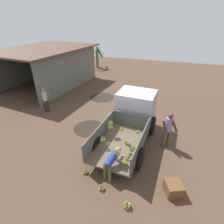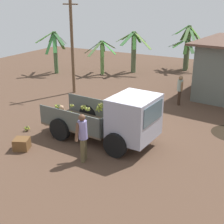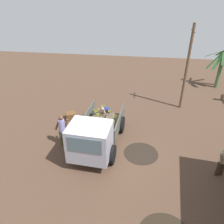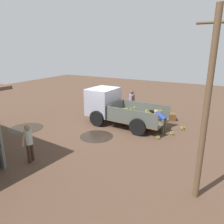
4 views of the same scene
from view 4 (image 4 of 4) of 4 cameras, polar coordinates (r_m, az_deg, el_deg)
name	(u,v)px [view 4 (image 4 of 4)]	position (r m, az deg, el deg)	size (l,w,h in m)	color
ground	(106,124)	(13.14, -1.63, -3.06)	(36.00, 36.00, 0.00)	#50392A
mud_patch_0	(97,136)	(11.36, -4.04, -6.34)	(1.72, 1.72, 0.01)	black
mud_patch_1	(26,128)	(13.34, -21.50, -3.96)	(1.88, 1.88, 0.01)	#2C2218
cargo_truck	(110,105)	(13.10, -0.62, 1.84)	(4.75, 2.37, 2.06)	brown
utility_pole	(206,109)	(6.49, 23.41, 0.66)	(0.98, 0.17, 5.46)	brown
person_foreground_visitor	(131,102)	(14.37, 5.10, 2.64)	(0.46, 0.75, 1.75)	brown
person_worker_loading	(161,119)	(11.99, 12.65, -1.83)	(0.84, 0.74, 1.17)	brown
person_bystander_near_shed	(29,141)	(9.24, -20.91, -7.21)	(0.42, 0.67, 1.56)	#332217
banana_bunch_on_ground_0	(172,133)	(11.91, 15.39, -5.30)	(0.22, 0.23, 0.18)	brown
banana_bunch_on_ground_1	(158,137)	(11.25, 11.98, -6.41)	(0.22, 0.22, 0.17)	#4C4531
banana_bunch_on_ground_2	(183,128)	(12.77, 18.00, -3.91)	(0.28, 0.29, 0.21)	#4C4532
wooden_crate_0	(170,117)	(14.20, 15.03, -1.21)	(0.54, 0.54, 0.43)	brown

